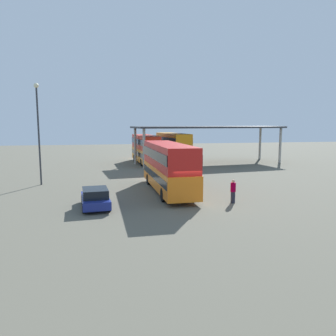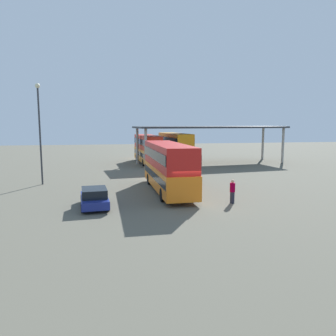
{
  "view_description": "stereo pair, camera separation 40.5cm",
  "coord_description": "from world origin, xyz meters",
  "px_view_note": "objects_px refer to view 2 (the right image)",
  "views": [
    {
      "loc": [
        -5.76,
        -22.12,
        5.67
      ],
      "look_at": [
        -0.57,
        4.41,
        2.0
      ],
      "focal_mm": 34.85,
      "sensor_mm": 36.0,
      "label": 1
    },
    {
      "loc": [
        -5.36,
        -22.19,
        5.67
      ],
      "look_at": [
        -0.57,
        4.41,
        2.0
      ],
      "focal_mm": 34.85,
      "sensor_mm": 36.0,
      "label": 2
    }
  ],
  "objects_px": {
    "double_decker_near_canopy": "(147,148)",
    "pedestrian_waiting": "(232,191)",
    "parked_hatchback": "(94,198)",
    "double_decker_main": "(168,165)",
    "lamppost_tall": "(39,123)",
    "double_decker_mid_row": "(175,147)"
  },
  "relations": [
    {
      "from": "double_decker_mid_row",
      "to": "pedestrian_waiting",
      "type": "bearing_deg",
      "value": 172.64
    },
    {
      "from": "double_decker_main",
      "to": "double_decker_near_canopy",
      "type": "xyz_separation_m",
      "value": [
        0.63,
        20.22,
        0.0
      ]
    },
    {
      "from": "lamppost_tall",
      "to": "parked_hatchback",
      "type": "bearing_deg",
      "value": -61.54
    },
    {
      "from": "double_decker_near_canopy",
      "to": "double_decker_mid_row",
      "type": "xyz_separation_m",
      "value": [
        4.0,
        -0.21,
        0.13
      ]
    },
    {
      "from": "double_decker_main",
      "to": "lamppost_tall",
      "type": "xyz_separation_m",
      "value": [
        -11.09,
        5.26,
        3.51
      ]
    },
    {
      "from": "parked_hatchback",
      "to": "double_decker_mid_row",
      "type": "bearing_deg",
      "value": -28.38
    },
    {
      "from": "double_decker_near_canopy",
      "to": "lamppost_tall",
      "type": "bearing_deg",
      "value": 138.76
    },
    {
      "from": "parked_hatchback",
      "to": "double_decker_near_canopy",
      "type": "bearing_deg",
      "value": -19.88
    },
    {
      "from": "double_decker_main",
      "to": "lamppost_tall",
      "type": "distance_m",
      "value": 12.76
    },
    {
      "from": "double_decker_main",
      "to": "parked_hatchback",
      "type": "bearing_deg",
      "value": 125.09
    },
    {
      "from": "double_decker_near_canopy",
      "to": "double_decker_mid_row",
      "type": "height_order",
      "value": "double_decker_mid_row"
    },
    {
      "from": "lamppost_tall",
      "to": "double_decker_mid_row",
      "type": "bearing_deg",
      "value": 43.18
    },
    {
      "from": "double_decker_near_canopy",
      "to": "pedestrian_waiting",
      "type": "height_order",
      "value": "double_decker_near_canopy"
    },
    {
      "from": "double_decker_main",
      "to": "double_decker_mid_row",
      "type": "relative_size",
      "value": 1.06
    },
    {
      "from": "double_decker_main",
      "to": "double_decker_mid_row",
      "type": "distance_m",
      "value": 20.54
    },
    {
      "from": "parked_hatchback",
      "to": "lamppost_tall",
      "type": "bearing_deg",
      "value": 23.45
    },
    {
      "from": "lamppost_tall",
      "to": "pedestrian_waiting",
      "type": "relative_size",
      "value": 5.43
    },
    {
      "from": "double_decker_mid_row",
      "to": "lamppost_tall",
      "type": "xyz_separation_m",
      "value": [
        -15.71,
        -14.75,
        3.37
      ]
    },
    {
      "from": "double_decker_main",
      "to": "double_decker_near_canopy",
      "type": "distance_m",
      "value": 20.23
    },
    {
      "from": "double_decker_mid_row",
      "to": "lamppost_tall",
      "type": "distance_m",
      "value": 21.81
    },
    {
      "from": "double_decker_near_canopy",
      "to": "lamppost_tall",
      "type": "distance_m",
      "value": 19.32
    },
    {
      "from": "parked_hatchback",
      "to": "double_decker_near_canopy",
      "type": "relative_size",
      "value": 0.39
    }
  ]
}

